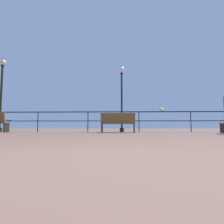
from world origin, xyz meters
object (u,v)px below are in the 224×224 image
object	(u,v)px
lamppost_center	(122,89)
seagull_on_rail	(162,109)
bench_near_left	(118,122)
lamppost_left	(1,88)

from	to	relation	value
lamppost_center	seagull_on_rail	size ratio (longest dim) A/B	8.86
bench_near_left	lamppost_center	distance (m)	2.18
lamppost_center	lamppost_left	bearing A→B (deg)	180.00
lamppost_left	lamppost_center	size ratio (longest dim) A/B	1.14
lamppost_center	seagull_on_rail	bearing A→B (deg)	-7.22
bench_near_left	lamppost_left	distance (m)	6.98
lamppost_left	lamppost_center	bearing A→B (deg)	-0.00
lamppost_center	seagull_on_rail	xyz separation A→B (m)	(2.12, -0.27, -1.17)
bench_near_left	lamppost_center	world-z (taller)	lamppost_center
bench_near_left	seagull_on_rail	distance (m)	2.58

